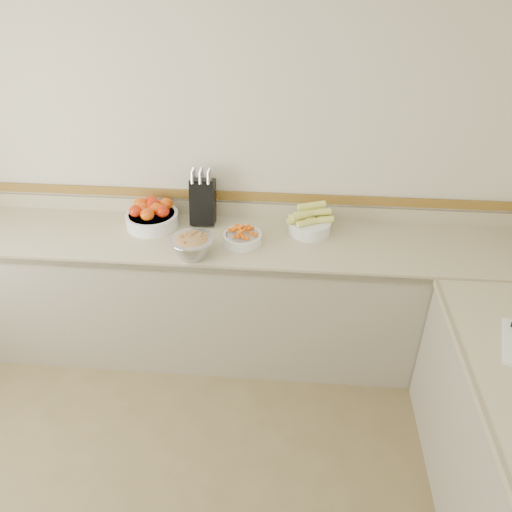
# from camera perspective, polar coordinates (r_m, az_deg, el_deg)

# --- Properties ---
(back_wall) EXTENTS (4.00, 0.00, 4.00)m
(back_wall) POSITION_cam_1_polar(r_m,az_deg,el_deg) (3.27, -5.24, 11.00)
(back_wall) COLOR beige
(back_wall) RESTS_ON ground_plane
(counter_back) EXTENTS (4.00, 0.65, 1.08)m
(counter_back) POSITION_cam_1_polar(r_m,az_deg,el_deg) (3.42, -5.40, -4.36)
(counter_back) COLOR #BCB188
(counter_back) RESTS_ON ground_plane
(knife_block) EXTENTS (0.16, 0.19, 0.38)m
(knife_block) POSITION_cam_1_polar(r_m,az_deg,el_deg) (3.28, -6.10, 6.32)
(knife_block) COLOR black
(knife_block) RESTS_ON counter_back
(tomato_bowl) EXTENTS (0.34, 0.34, 0.17)m
(tomato_bowl) POSITION_cam_1_polar(r_m,az_deg,el_deg) (3.32, -11.83, 4.61)
(tomato_bowl) COLOR white
(tomato_bowl) RESTS_ON counter_back
(cherry_tomato_bowl) EXTENTS (0.24, 0.24, 0.13)m
(cherry_tomato_bowl) POSITION_cam_1_polar(r_m,az_deg,el_deg) (3.08, -1.55, 2.25)
(cherry_tomato_bowl) COLOR white
(cherry_tomato_bowl) RESTS_ON counter_back
(corn_bowl) EXTENTS (0.30, 0.27, 0.20)m
(corn_bowl) POSITION_cam_1_polar(r_m,az_deg,el_deg) (3.20, 6.16, 3.78)
(corn_bowl) COLOR white
(corn_bowl) RESTS_ON counter_back
(rhubarb_bowl) EXTENTS (0.26, 0.26, 0.15)m
(rhubarb_bowl) POSITION_cam_1_polar(r_m,az_deg,el_deg) (2.96, -7.27, 1.25)
(rhubarb_bowl) COLOR #B2B2BA
(rhubarb_bowl) RESTS_ON counter_back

